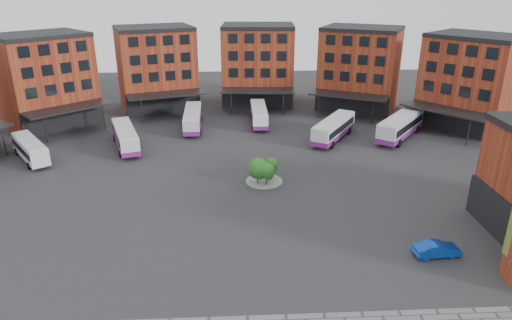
{
  "coord_description": "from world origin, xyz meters",
  "views": [
    {
      "loc": [
        -1.5,
        -37.32,
        22.81
      ],
      "look_at": [
        0.87,
        9.04,
        4.0
      ],
      "focal_mm": 32.0,
      "sensor_mm": 36.0,
      "label": 1
    }
  ],
  "objects_px": {
    "tree_island": "(263,170)",
    "bus_a": "(30,148)",
    "bus_b": "(125,137)",
    "bus_e": "(334,128)",
    "bus_f": "(401,126)",
    "blue_car": "(437,249)",
    "bus_d": "(259,114)",
    "bus_c": "(193,118)"
  },
  "relations": [
    {
      "from": "bus_c",
      "to": "tree_island",
      "type": "bearing_deg",
      "value": -67.32
    },
    {
      "from": "tree_island",
      "to": "bus_e",
      "type": "bearing_deg",
      "value": 52.54
    },
    {
      "from": "bus_f",
      "to": "blue_car",
      "type": "xyz_separation_m",
      "value": [
        -7.48,
        -30.99,
        -1.22
      ]
    },
    {
      "from": "bus_c",
      "to": "bus_f",
      "type": "relative_size",
      "value": 0.97
    },
    {
      "from": "bus_b",
      "to": "bus_d",
      "type": "relative_size",
      "value": 1.06
    },
    {
      "from": "bus_e",
      "to": "bus_f",
      "type": "height_order",
      "value": "bus_f"
    },
    {
      "from": "bus_c",
      "to": "bus_f",
      "type": "bearing_deg",
      "value": -13.12
    },
    {
      "from": "bus_f",
      "to": "bus_d",
      "type": "bearing_deg",
      "value": -162.46
    },
    {
      "from": "bus_e",
      "to": "blue_car",
      "type": "relative_size",
      "value": 2.69
    },
    {
      "from": "bus_b",
      "to": "bus_e",
      "type": "relative_size",
      "value": 1.01
    },
    {
      "from": "bus_c",
      "to": "blue_car",
      "type": "relative_size",
      "value": 2.71
    },
    {
      "from": "tree_island",
      "to": "bus_d",
      "type": "height_order",
      "value": "tree_island"
    },
    {
      "from": "bus_a",
      "to": "bus_d",
      "type": "height_order",
      "value": "bus_d"
    },
    {
      "from": "bus_a",
      "to": "bus_c",
      "type": "xyz_separation_m",
      "value": [
        20.5,
        12.4,
        0.02
      ]
    },
    {
      "from": "bus_a",
      "to": "bus_b",
      "type": "distance_m",
      "value": 12.32
    },
    {
      "from": "bus_e",
      "to": "bus_f",
      "type": "bearing_deg",
      "value": 33.56
    },
    {
      "from": "bus_d",
      "to": "blue_car",
      "type": "xyz_separation_m",
      "value": [
        13.35,
        -39.2,
        -0.93
      ]
    },
    {
      "from": "bus_d",
      "to": "bus_a",
      "type": "bearing_deg",
      "value": -155.15
    },
    {
      "from": "bus_a",
      "to": "blue_car",
      "type": "relative_size",
      "value": 2.28
    },
    {
      "from": "bus_b",
      "to": "tree_island",
      "type": "bearing_deg",
      "value": -54.0
    },
    {
      "from": "blue_car",
      "to": "bus_f",
      "type": "bearing_deg",
      "value": -18.48
    },
    {
      "from": "tree_island",
      "to": "bus_c",
      "type": "relative_size",
      "value": 0.4
    },
    {
      "from": "bus_c",
      "to": "bus_e",
      "type": "relative_size",
      "value": 1.01
    },
    {
      "from": "bus_d",
      "to": "bus_f",
      "type": "distance_m",
      "value": 22.4
    },
    {
      "from": "bus_c",
      "to": "blue_car",
      "type": "xyz_separation_m",
      "value": [
        24.04,
        -37.18,
        -1.01
      ]
    },
    {
      "from": "tree_island",
      "to": "bus_b",
      "type": "height_order",
      "value": "tree_island"
    },
    {
      "from": "bus_b",
      "to": "bus_e",
      "type": "height_order",
      "value": "bus_e"
    },
    {
      "from": "tree_island",
      "to": "bus_e",
      "type": "distance_m",
      "value": 18.93
    },
    {
      "from": "blue_car",
      "to": "tree_island",
      "type": "bearing_deg",
      "value": 37.1
    },
    {
      "from": "bus_d",
      "to": "bus_b",
      "type": "bearing_deg",
      "value": -151.85
    },
    {
      "from": "bus_b",
      "to": "bus_d",
      "type": "height_order",
      "value": "bus_b"
    },
    {
      "from": "bus_d",
      "to": "bus_e",
      "type": "bearing_deg",
      "value": -38.18
    },
    {
      "from": "tree_island",
      "to": "bus_a",
      "type": "xyz_separation_m",
      "value": [
        -30.33,
        9.02,
        -0.06
      ]
    },
    {
      "from": "tree_island",
      "to": "bus_f",
      "type": "height_order",
      "value": "bus_f"
    },
    {
      "from": "bus_d",
      "to": "tree_island",
      "type": "bearing_deg",
      "value": -92.03
    },
    {
      "from": "bus_c",
      "to": "bus_d",
      "type": "distance_m",
      "value": 10.87
    },
    {
      "from": "bus_b",
      "to": "blue_car",
      "type": "height_order",
      "value": "bus_b"
    },
    {
      "from": "tree_island",
      "to": "bus_a",
      "type": "bearing_deg",
      "value": 163.45
    },
    {
      "from": "tree_island",
      "to": "bus_d",
      "type": "bearing_deg",
      "value": 87.93
    },
    {
      "from": "tree_island",
      "to": "bus_f",
      "type": "bearing_deg",
      "value": 35.06
    },
    {
      "from": "tree_island",
      "to": "bus_a",
      "type": "height_order",
      "value": "tree_island"
    },
    {
      "from": "bus_b",
      "to": "bus_e",
      "type": "xyz_separation_m",
      "value": [
        30.19,
        2.03,
        0.07
      ]
    }
  ]
}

